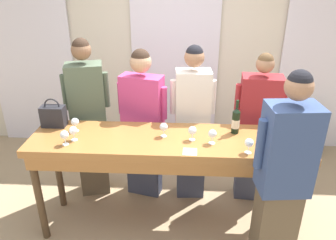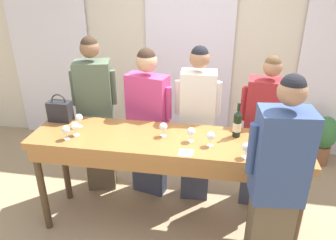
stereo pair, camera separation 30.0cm
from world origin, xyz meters
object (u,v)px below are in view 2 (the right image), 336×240
guest_pink_top (148,122)px  guest_cream_sweater (197,125)px  wine_glass_center_left (191,132)px  wine_glass_front_right (79,118)px  guest_striped_shirt (263,135)px  wine_bottle (237,124)px  wine_glass_front_left (246,148)px  host_pouring (275,191)px  wine_glass_back_mid (211,136)px  wine_glass_center_right (66,130)px  potted_plant (324,137)px  tasting_bar (167,149)px  wine_glass_front_mid (163,127)px  wine_glass_back_left (75,126)px  guest_olive_jacket (96,116)px  wine_glass_center_mid (270,142)px  handbag (60,111)px

guest_pink_top → guest_cream_sweater: size_ratio=0.97×
wine_glass_center_left → guest_cream_sweater: 0.61m
wine_glass_front_right → guest_striped_shirt: 1.89m
wine_bottle → wine_glass_front_left: bearing=-79.9°
guest_cream_sweater → host_pouring: host_pouring is taller
wine_glass_back_mid → guest_cream_sweater: 0.68m
guest_striped_shirt → wine_glass_front_right: bearing=-165.9°
guest_cream_sweater → wine_glass_front_right: bearing=-157.8°
wine_glass_front_left → wine_bottle: bearing=100.1°
wine_glass_front_right → wine_glass_center_right: size_ratio=1.00×
wine_glass_center_left → guest_striped_shirt: guest_striped_shirt is taller
wine_glass_center_right → wine_glass_back_mid: 1.30m
wine_glass_front_right → guest_cream_sweater: (1.12, 0.46, -0.20)m
guest_striped_shirt → potted_plant: bearing=46.0°
tasting_bar → wine_glass_front_left: (0.69, -0.21, 0.20)m
wine_glass_front_mid → wine_glass_center_right: 0.88m
wine_glass_front_left → guest_cream_sweater: size_ratio=0.08×
wine_glass_back_left → potted_plant: (2.71, 1.60, -0.72)m
wine_glass_center_left → host_pouring: size_ratio=0.07×
wine_glass_front_right → guest_olive_jacket: size_ratio=0.07×
tasting_bar → guest_striped_shirt: size_ratio=1.50×
wine_glass_front_mid → host_pouring: host_pouring is taller
guest_pink_top → guest_striped_shirt: guest_pink_top is taller
wine_glass_back_mid → wine_glass_back_left: bearing=-179.6°
wine_glass_back_left → wine_glass_front_mid: bearing=8.4°
tasting_bar → wine_glass_back_left: (-0.84, -0.07, 0.20)m
wine_glass_back_left → wine_glass_center_left: bearing=3.4°
wine_glass_front_left → wine_glass_center_mid: size_ratio=1.00×
guest_olive_jacket → guest_pink_top: guest_olive_jacket is taller
wine_glass_back_mid → guest_cream_sweater: (-0.17, 0.63, -0.21)m
tasting_bar → guest_pink_top: size_ratio=1.48×
tasting_bar → guest_cream_sweater: (0.23, 0.56, -0.00)m
potted_plant → guest_pink_top: bearing=-156.0°
tasting_bar → guest_cream_sweater: guest_cream_sweater is taller
wine_glass_back_mid → guest_olive_jacket: guest_olive_jacket is taller
tasting_bar → guest_cream_sweater: size_ratio=1.44×
wine_glass_front_mid → wine_glass_center_left: same height
wine_glass_center_mid → guest_cream_sweater: guest_cream_sweater is taller
wine_glass_front_mid → guest_cream_sweater: (0.27, 0.52, -0.20)m
handbag → guest_pink_top: (0.83, 0.35, -0.23)m
wine_glass_center_mid → host_pouring: bearing=-87.9°
wine_glass_front_mid → host_pouring: (0.95, -0.56, -0.17)m
handbag → guest_pink_top: guest_pink_top is taller
guest_cream_sweater → wine_glass_back_left: bearing=-149.5°
guest_olive_jacket → potted_plant: (2.76, 0.96, -0.54)m
wine_glass_back_left → wine_bottle: bearing=8.8°
wine_glass_front_mid → potted_plant: bearing=37.9°
wine_glass_front_right → potted_plant: 3.18m
tasting_bar → wine_glass_front_mid: 0.21m
wine_bottle → guest_olive_jacket: size_ratio=0.18×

